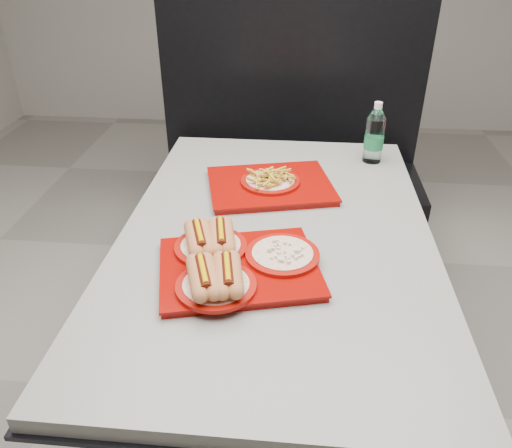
# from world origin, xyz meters

# --- Properties ---
(ground) EXTENTS (6.00, 6.00, 0.00)m
(ground) POSITION_xyz_m (0.00, 0.00, 0.00)
(ground) COLOR gray
(ground) RESTS_ON ground
(diner_table) EXTENTS (0.92, 1.42, 0.75)m
(diner_table) POSITION_xyz_m (0.00, 0.00, 0.58)
(diner_table) COLOR black
(diner_table) RESTS_ON ground
(booth_bench) EXTENTS (1.30, 0.57, 1.35)m
(booth_bench) POSITION_xyz_m (0.00, 1.09, 0.40)
(booth_bench) COLOR black
(booth_bench) RESTS_ON ground
(tray_near) EXTENTS (0.46, 0.40, 0.09)m
(tray_near) POSITION_xyz_m (-0.10, -0.22, 0.78)
(tray_near) COLOR #830703
(tray_near) RESTS_ON diner_table
(tray_far) EXTENTS (0.47, 0.40, 0.08)m
(tray_far) POSITION_xyz_m (-0.04, 0.26, 0.77)
(tray_far) COLOR #830703
(tray_far) RESTS_ON diner_table
(water_bottle) EXTENTS (0.07, 0.07, 0.23)m
(water_bottle) POSITION_xyz_m (0.33, 0.53, 0.85)
(water_bottle) COLOR silver
(water_bottle) RESTS_ON diner_table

